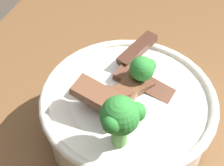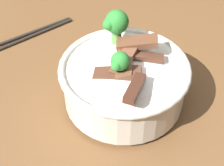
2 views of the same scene
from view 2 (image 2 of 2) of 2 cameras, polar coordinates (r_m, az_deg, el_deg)
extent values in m
cube|color=brown|center=(0.63, -5.77, -5.96)|extent=(1.45, 0.80, 0.04)
cube|color=brown|center=(1.40, 8.81, 4.86)|extent=(0.08, 0.08, 0.75)
cube|color=brown|center=(1.41, -17.68, 3.54)|extent=(0.08, 0.08, 0.75)
cylinder|color=silver|center=(0.63, 1.92, -2.66)|extent=(0.11, 0.11, 0.01)
cylinder|color=silver|center=(0.60, 2.01, -0.05)|extent=(0.21, 0.21, 0.07)
torus|color=silver|center=(0.57, 2.10, 2.50)|extent=(0.22, 0.22, 0.01)
ellipsoid|color=white|center=(0.58, 2.07, 1.48)|extent=(0.18, 0.18, 0.05)
cube|color=#563323|center=(0.55, 0.83, 1.88)|extent=(0.04, 0.08, 0.02)
cube|color=brown|center=(0.56, 2.13, 3.79)|extent=(0.08, 0.04, 0.01)
cube|color=#563323|center=(0.58, 4.90, 4.45)|extent=(0.03, 0.08, 0.02)
cube|color=brown|center=(0.56, 1.96, 3.69)|extent=(0.07, 0.05, 0.02)
cube|color=brown|center=(0.58, 4.18, 6.68)|extent=(0.04, 0.07, 0.02)
cube|color=#4C2B1E|center=(0.51, 3.80, -0.84)|extent=(0.07, 0.04, 0.02)
cylinder|color=#6BA84C|center=(0.55, 1.35, 1.90)|extent=(0.01, 0.01, 0.02)
sphere|color=#2D8433|center=(0.53, 1.38, 3.55)|extent=(0.03, 0.03, 0.03)
sphere|color=#2D8433|center=(0.54, 1.50, 4.23)|extent=(0.01, 0.01, 0.01)
sphere|color=#2D8433|center=(0.53, 0.71, 2.90)|extent=(0.02, 0.02, 0.02)
cylinder|color=#5B9947|center=(0.61, 0.77, 7.79)|extent=(0.02, 0.02, 0.03)
sphere|color=#2D8433|center=(0.59, 0.79, 10.07)|extent=(0.04, 0.04, 0.04)
sphere|color=#2D8433|center=(0.60, 1.02, 11.13)|extent=(0.02, 0.02, 0.02)
sphere|color=#2D8433|center=(0.58, -0.54, 9.64)|extent=(0.02, 0.02, 0.02)
cylinder|color=#28231E|center=(0.79, -13.34, 7.46)|extent=(0.12, 0.18, 0.01)
cylinder|color=#28231E|center=(0.80, -13.71, 7.88)|extent=(0.12, 0.18, 0.01)
camera|label=1|loc=(0.68, -6.30, 37.58)|focal=51.90mm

